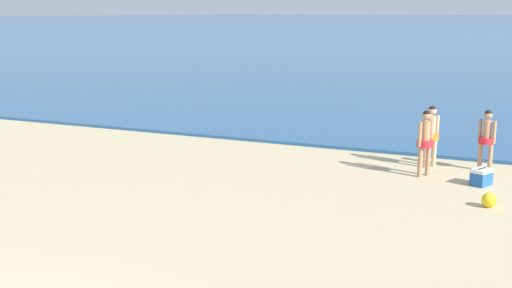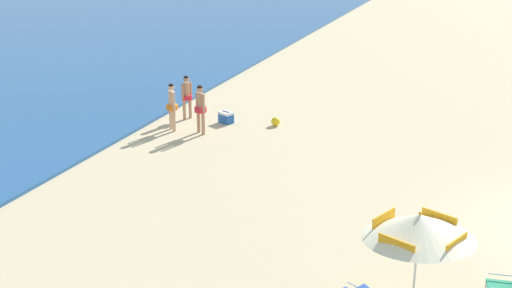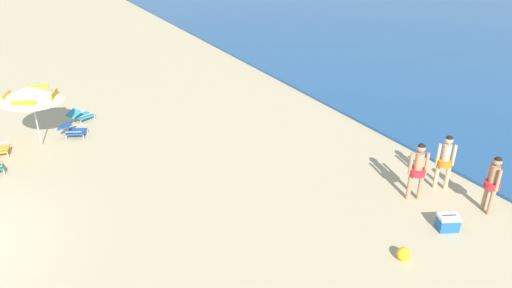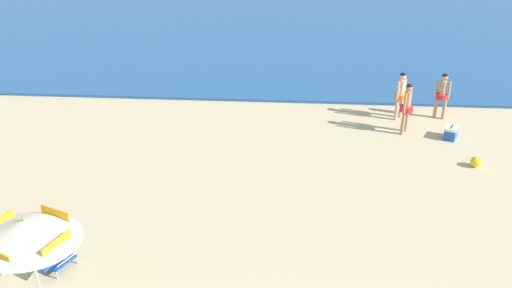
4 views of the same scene
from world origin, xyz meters
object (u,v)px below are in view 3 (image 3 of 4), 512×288
person_wading_in (445,159)px  beach_ball (404,254)px  lounge_chair_beside_umbrella (72,130)px  person_standing_beside (493,181)px  beach_umbrella_striped_main (30,93)px  person_standing_near_shore (418,168)px  lounge_chair_under_umbrella (80,115)px  cooler_box (448,222)px

person_wading_in → beach_ball: 3.65m
lounge_chair_beside_umbrella → person_standing_beside: (9.93, 8.42, 0.64)m
beach_ball → beach_umbrella_striped_main: bearing=-148.4°
person_standing_near_shore → beach_ball: 2.79m
person_wading_in → beach_ball: size_ratio=5.24×
person_standing_beside → person_wading_in: person_wading_in is taller
beach_ball → person_standing_near_shore: bearing=129.2°
person_wading_in → beach_umbrella_striped_main: bearing=-132.0°
beach_umbrella_striped_main → person_standing_beside: beach_umbrella_striped_main is taller
lounge_chair_under_umbrella → beach_ball: size_ratio=3.23×
lounge_chair_under_umbrella → person_standing_beside: bearing=35.4°
lounge_chair_under_umbrella → person_wading_in: bearing=38.5°
person_standing_near_shore → beach_ball: size_ratio=5.36×
person_standing_near_shore → beach_ball: person_standing_near_shore is taller
lounge_chair_beside_umbrella → person_standing_near_shore: 11.24m
person_standing_near_shore → person_standing_beside: person_standing_near_shore is taller
beach_umbrella_striped_main → person_standing_beside: size_ratio=1.78×
beach_umbrella_striped_main → person_standing_beside: 13.63m
beach_umbrella_striped_main → cooler_box: (9.81, 7.96, -1.64)m
beach_umbrella_striped_main → beach_ball: size_ratio=9.07×
lounge_chair_beside_umbrella → cooler_box: bearing=34.8°
cooler_box → beach_ball: bearing=-80.6°
beach_umbrella_striped_main → person_wading_in: bearing=48.0°
lounge_chair_beside_umbrella → lounge_chair_under_umbrella: bearing=158.1°
person_standing_near_shore → beach_umbrella_striped_main: bearing=-135.5°
lounge_chair_under_umbrella → cooler_box: bearing=29.8°
cooler_box → lounge_chair_under_umbrella: bearing=-150.2°
person_wading_in → person_standing_beside: bearing=5.4°
lounge_chair_beside_umbrella → cooler_box: lounge_chair_beside_umbrella is taller
person_standing_near_shore → person_standing_beside: bearing=41.3°
lounge_chair_under_umbrella → cooler_box: lounge_chair_under_umbrella is taller
person_standing_near_shore → cooler_box: size_ratio=2.79×
beach_umbrella_striped_main → person_standing_beside: bearing=44.1°
lounge_chair_beside_umbrella → person_wading_in: bearing=44.1°
beach_umbrella_striped_main → beach_ball: beach_umbrella_striped_main is taller
beach_umbrella_striped_main → lounge_chair_under_umbrella: size_ratio=2.81×
lounge_chair_beside_umbrella → person_standing_near_shore: size_ratio=0.60×
person_standing_near_shore → lounge_chair_beside_umbrella: bearing=-139.9°
lounge_chair_beside_umbrella → person_standing_near_shore: bearing=40.1°
cooler_box → person_standing_near_shore: bearing=167.4°
lounge_chair_beside_umbrella → beach_ball: lounge_chair_beside_umbrella is taller
lounge_chair_under_umbrella → person_standing_near_shore: size_ratio=0.60×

